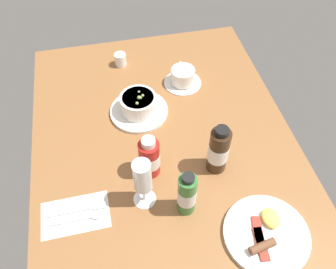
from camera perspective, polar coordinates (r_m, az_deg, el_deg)
name	(u,v)px	position (r cm, az deg, el deg)	size (l,w,h in cm)	color
ground_plane	(164,141)	(115.00, -0.71, -1.04)	(110.00, 84.00, 3.00)	brown
porridge_bowl	(139,105)	(119.14, -4.83, 4.76)	(19.91, 19.91, 8.12)	white
cutlery_setting	(77,214)	(102.14, -14.63, -12.52)	(11.66, 18.84, 0.90)	white
coffee_cup	(183,77)	(129.81, 2.42, 9.36)	(14.04, 13.79, 6.40)	white
creamer_jug	(120,59)	(139.24, -7.81, 12.04)	(4.44, 5.35, 5.57)	white
wine_glass	(143,178)	(92.08, -4.17, -7.16)	(6.53, 6.53, 17.41)	white
sauce_bottle_red	(149,158)	(101.07, -3.06, -3.78)	(6.26, 6.26, 14.92)	#B21E19
sauce_bottle_green	(187,194)	(93.71, 3.10, -9.72)	(5.13, 5.13, 16.27)	#337233
sauce_bottle_brown	(218,151)	(101.63, 8.23, -2.62)	(6.06, 6.06, 17.74)	#382314
breakfast_plate	(266,234)	(99.40, 15.74, -15.31)	(22.87, 22.87, 3.70)	white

